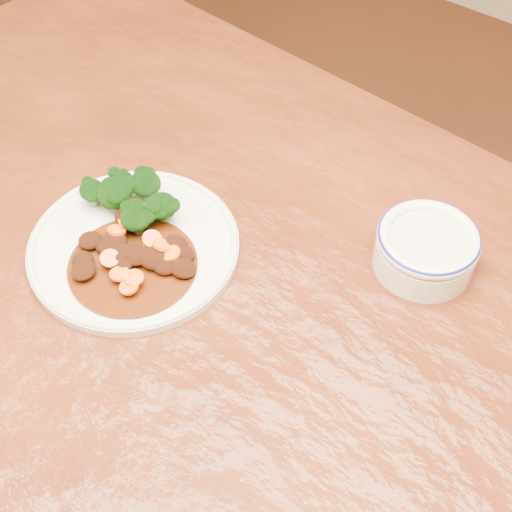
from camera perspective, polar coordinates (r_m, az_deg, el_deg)
The scene contains 5 objects.
dining_table at distance 0.80m, azimuth -0.71°, elevation -11.69°, with size 1.56×1.00×0.75m.
dinner_plate at distance 0.83m, azimuth -9.76°, elevation 0.82°, with size 0.24×0.24×0.02m.
broccoli_florets at distance 0.84m, azimuth -9.96°, elevation 4.66°, with size 0.12×0.08×0.04m.
mince_stew at distance 0.80m, azimuth -9.65°, elevation 0.10°, with size 0.14×0.14×0.03m.
dip_bowl at distance 0.81m, azimuth 13.45°, elevation 0.65°, with size 0.11×0.11×0.05m.
Camera 1 is at (0.24, -0.30, 1.38)m, focal length 50.00 mm.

